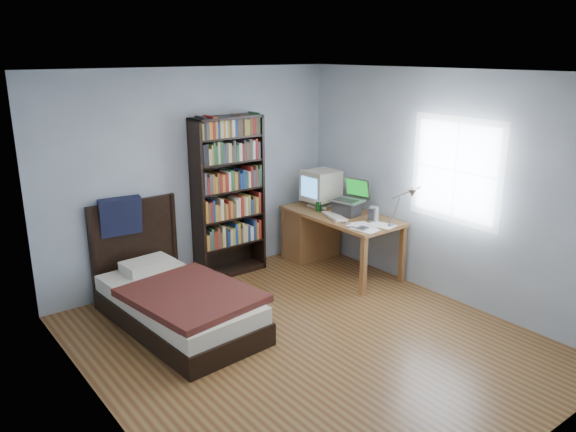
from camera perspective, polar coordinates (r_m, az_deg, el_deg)
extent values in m
plane|color=#59311A|center=(5.50, 2.03, -12.64)|extent=(4.20, 4.20, 0.00)
plane|color=white|center=(4.81, 2.34, 14.38)|extent=(4.20, 4.20, 0.00)
cube|color=#88939F|center=(6.71, -9.39, 4.00)|extent=(3.80, 0.04, 2.50)
cube|color=#88939F|center=(3.75, 23.34, -7.33)|extent=(3.80, 0.04, 2.50)
cube|color=#88939F|center=(4.12, -18.65, -4.65)|extent=(0.04, 4.20, 2.50)
cube|color=#88939F|center=(6.36, 15.49, 2.93)|extent=(0.04, 4.20, 2.50)
cube|color=white|center=(6.22, 16.66, 4.43)|extent=(0.01, 1.14, 1.14)
cube|color=white|center=(6.21, 16.63, 4.43)|extent=(0.01, 1.00, 1.00)
cube|color=brown|center=(6.98, 5.40, 0.06)|extent=(0.75, 1.57, 0.04)
cube|color=brown|center=(6.38, 7.67, -5.08)|extent=(0.06, 0.06, 0.69)
cube|color=brown|center=(6.83, 11.54, -3.80)|extent=(0.06, 0.06, 0.69)
cube|color=brown|center=(7.42, -0.39, -1.80)|extent=(0.06, 0.06, 0.69)
cube|color=brown|center=(7.81, 3.41, -0.89)|extent=(0.06, 0.06, 0.69)
cube|color=brown|center=(7.49, 2.38, -1.65)|extent=(0.69, 0.40, 0.68)
cube|color=beige|center=(7.29, 3.25, 1.12)|extent=(0.27, 0.23, 0.03)
cylinder|color=beige|center=(7.28, 3.25, 1.45)|extent=(0.10, 0.10, 0.06)
cube|color=beige|center=(7.24, 3.46, 3.15)|extent=(0.41, 0.40, 0.38)
cube|color=beige|center=(7.12, 2.25, 2.93)|extent=(0.05, 0.40, 0.40)
cube|color=#3983CF|center=(7.11, 2.16, 2.92)|extent=(0.02, 0.30, 0.26)
cube|color=#2D2D30|center=(6.92, 5.98, 0.81)|extent=(0.30, 0.34, 0.17)
cube|color=#B2B2B6|center=(6.90, 6.01, 1.56)|extent=(0.35, 0.42, 0.02)
cube|color=#2D2D30|center=(6.88, 5.89, 1.62)|extent=(0.24, 0.32, 0.00)
cube|color=#B2B2B6|center=(6.98, 7.08, 2.87)|extent=(0.16, 0.38, 0.26)
cube|color=#0CBF26|center=(6.98, 7.02, 2.86)|extent=(0.12, 0.31, 0.21)
cube|color=#99999E|center=(6.54, 10.39, -0.93)|extent=(0.05, 0.05, 0.04)
cylinder|color=#99999E|center=(6.45, 10.84, 0.57)|extent=(0.02, 0.13, 0.35)
cylinder|color=#99999E|center=(6.21, 11.90, 2.32)|extent=(0.15, 0.29, 0.18)
cone|color=#99999E|center=(6.07, 12.50, 2.30)|extent=(0.11, 0.11, 0.09)
cube|color=beige|center=(6.81, 4.76, -0.04)|extent=(0.28, 0.45, 0.04)
cube|color=gray|center=(6.69, 8.71, 0.19)|extent=(0.11, 0.11, 0.18)
cylinder|color=#073907|center=(7.06, 3.14, 1.01)|extent=(0.07, 0.07, 0.13)
ellipsoid|color=silver|center=(7.14, 3.62, 0.80)|extent=(0.06, 0.11, 0.04)
cube|color=#B2B2B6|center=(6.60, 5.80, -0.65)|extent=(0.05, 0.09, 0.02)
cube|color=gray|center=(6.42, 6.72, -1.16)|extent=(0.06, 0.10, 0.02)
cube|color=gray|center=(6.39, 7.62, -1.28)|extent=(0.13, 0.13, 0.02)
cube|color=black|center=(6.60, -9.18, 1.33)|extent=(0.03, 0.30, 1.94)
cube|color=black|center=(7.03, -3.13, 2.44)|extent=(0.03, 0.30, 1.94)
cube|color=black|center=(6.63, -6.31, 9.93)|extent=(0.87, 0.30, 0.03)
cube|color=black|center=(7.10, -5.83, -5.47)|extent=(0.87, 0.30, 0.06)
cube|color=black|center=(6.92, -6.67, 2.13)|extent=(0.87, 0.02, 1.94)
cube|color=olive|center=(6.78, -5.98, 2.12)|extent=(0.79, 0.22, 1.74)
cube|color=black|center=(5.84, -11.03, -9.89)|extent=(1.09, 1.97, 0.22)
cube|color=beige|center=(5.76, -11.13, -8.20)|extent=(1.04, 1.90, 0.16)
cube|color=maroon|center=(5.53, -9.79, -7.94)|extent=(1.18, 1.37, 0.07)
cube|color=beige|center=(6.30, -14.09, -4.91)|extent=(0.55, 0.37, 0.12)
cube|color=black|center=(6.53, -15.27, -3.11)|extent=(1.01, 0.05, 1.10)
cylinder|color=black|center=(6.36, -19.14, -3.98)|extent=(0.06, 0.06, 1.10)
cylinder|color=black|center=(6.69, -11.46, -2.37)|extent=(0.06, 0.06, 1.10)
cube|color=black|center=(6.33, -16.68, -0.03)|extent=(0.46, 0.20, 0.43)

